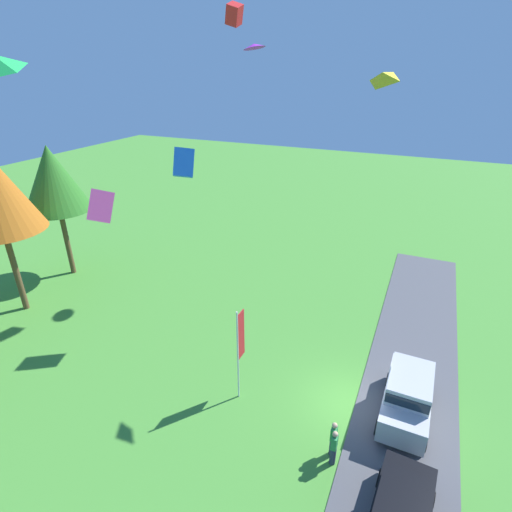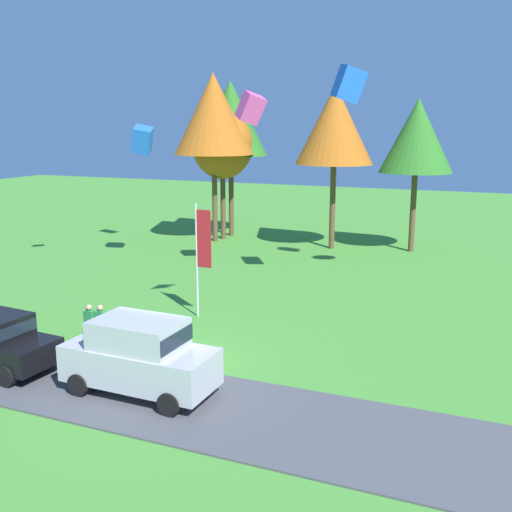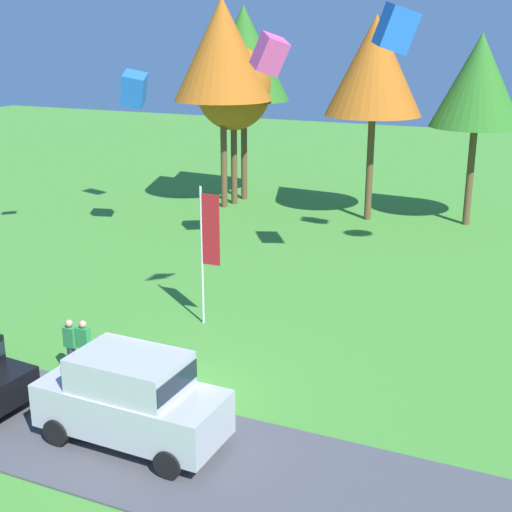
{
  "view_description": "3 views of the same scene",
  "coord_description": "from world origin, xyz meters",
  "views": [
    {
      "loc": [
        -14.35,
        -1.61,
        14.27
      ],
      "look_at": [
        2.06,
        5.64,
        5.66
      ],
      "focal_mm": 28.0,
      "sensor_mm": 36.0,
      "label": 1
    },
    {
      "loc": [
        9.95,
        -16.42,
        7.9
      ],
      "look_at": [
        1.06,
        4.8,
        2.85
      ],
      "focal_mm": 42.0,
      "sensor_mm": 36.0,
      "label": 2
    },
    {
      "loc": [
        9.24,
        -15.02,
        9.6
      ],
      "look_at": [
        0.32,
        4.95,
        2.65
      ],
      "focal_mm": 50.0,
      "sensor_mm": 36.0,
      "label": 3
    }
  ],
  "objects": [
    {
      "name": "ground_plane",
      "position": [
        0.0,
        0.0,
        0.0
      ],
      "size": [
        120.0,
        120.0,
        0.0
      ],
      "primitive_type": "plane",
      "color": "#478E33"
    },
    {
      "name": "pavement_strip",
      "position": [
        0.0,
        -2.49,
        0.03
      ],
      "size": [
        36.0,
        4.4,
        0.06
      ],
      "primitive_type": "cube",
      "color": "#4C4C51",
      "rests_on": "ground"
    },
    {
      "name": "car_suv_by_flagpole",
      "position": [
        0.33,
        -2.39,
        1.3
      ],
      "size": [
        4.64,
        2.12,
        2.28
      ],
      "color": "#B7B7BC",
      "rests_on": "ground"
    },
    {
      "name": "person_on_lawn",
      "position": [
        -3.32,
        -0.03,
        0.88
      ],
      "size": [
        0.36,
        0.24,
        1.71
      ],
      "color": "#2D334C",
      "rests_on": "ground"
    },
    {
      "name": "person_beside_suv",
      "position": [
        -2.93,
        0.08,
        0.88
      ],
      "size": [
        0.36,
        0.24,
        1.71
      ],
      "color": "#2D334C",
      "rests_on": "ground"
    },
    {
      "name": "tree_lone_near",
      "position": [
        -8.51,
        20.29,
        8.59
      ],
      "size": [
        5.35,
        5.35,
        11.3
      ],
      "color": "brown",
      "rests_on": "ground"
    },
    {
      "name": "tree_center_back",
      "position": [
        -8.34,
        21.23,
        6.51
      ],
      "size": [
        4.19,
        4.19,
        8.85
      ],
      "color": "brown",
      "rests_on": "ground"
    },
    {
      "name": "tree_far_left",
      "position": [
        -8.33,
        22.57,
        8.33
      ],
      "size": [
        5.19,
        5.19,
        10.95
      ],
      "color": "brown",
      "rests_on": "ground"
    },
    {
      "name": "tree_far_right",
      "position": [
        -0.33,
        20.91,
        7.88
      ],
      "size": [
        4.91,
        4.91,
        10.37
      ],
      "color": "brown",
      "rests_on": "ground"
    },
    {
      "name": "tree_right_of_center",
      "position": [
        4.61,
        21.96,
        7.23
      ],
      "size": [
        4.51,
        4.51,
        9.52
      ],
      "color": "brown",
      "rests_on": "ground"
    },
    {
      "name": "flag_banner",
      "position": [
        -1.41,
        4.9,
        3.03
      ],
      "size": [
        0.71,
        0.08,
        4.78
      ],
      "color": "silver",
      "rests_on": "ground"
    },
    {
      "name": "kite_box_near_flag",
      "position": [
        -1.93,
        11.27,
        8.72
      ],
      "size": [
        1.78,
        1.35,
        1.77
      ],
      "primitive_type": "cube",
      "rotation": [
        -0.32,
        0.3,
        5.44
      ],
      "color": "#EA4C9E"
    },
    {
      "name": "kite_box_over_trees",
      "position": [
        -9.0,
        12.42,
        7.1
      ],
      "size": [
        1.59,
        1.54,
        1.77
      ],
      "primitive_type": "cube",
      "rotation": [
        -0.2,
        0.3,
        5.04
      ],
      "color": "blue"
    },
    {
      "name": "kite_box_high_right",
      "position": [
        3.19,
        10.27,
        9.65
      ],
      "size": [
        1.79,
        1.47,
        1.79
      ],
      "primitive_type": "cube",
      "rotation": [
        0.14,
        0.3,
        0.6
      ],
      "color": "blue"
    }
  ]
}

